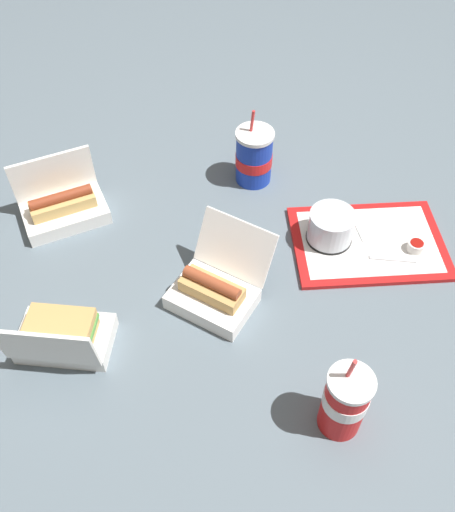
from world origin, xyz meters
TOP-DOWN VIEW (x-y plane):
  - ground_plane at (0.00, 0.00)m, footprint 3.20×3.20m
  - food_tray at (-0.31, -0.13)m, footprint 0.42×0.33m
  - cake_container at (-0.21, -0.13)m, footprint 0.11×0.11m
  - ketchup_cup at (-0.42, -0.12)m, footprint 0.04×0.04m
  - napkin_stack at (-0.33, -0.19)m, footprint 0.13×0.13m
  - plastic_fork at (-0.36, -0.08)m, footprint 0.11×0.02m
  - clamshell_hotdog_right at (0.04, 0.09)m, footprint 0.24×0.26m
  - clamshell_sandwich_center at (0.34, 0.25)m, footprint 0.20×0.15m
  - clamshell_hotdog_front at (0.46, -0.12)m, footprint 0.24×0.22m
  - soda_cup_corner at (0.00, -0.33)m, footprint 0.10×0.10m
  - soda_cup_left at (-0.24, 0.34)m, footprint 0.09×0.09m

SIDE VIEW (x-z plane):
  - ground_plane at x=0.00m, z-range 0.00..0.00m
  - food_tray at x=-0.31m, z-range 0.00..0.01m
  - napkin_stack at x=-0.33m, z-range 0.01..0.02m
  - plastic_fork at x=-0.36m, z-range 0.01..0.02m
  - ketchup_cup at x=-0.42m, z-range 0.01..0.04m
  - clamshell_hotdog_right at x=0.04m, z-range -0.04..0.12m
  - clamshell_hotdog_front at x=0.46m, z-range -0.04..0.12m
  - clamshell_sandwich_center at x=0.34m, z-range -0.04..0.12m
  - cake_container at x=-0.21m, z-range 0.01..0.09m
  - soda_cup_corner at x=0.00m, z-range -0.03..0.18m
  - soda_cup_left at x=-0.24m, z-range -0.03..0.20m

